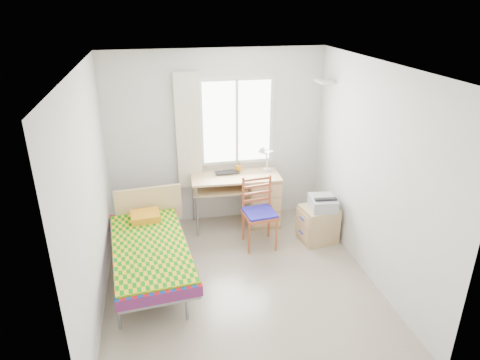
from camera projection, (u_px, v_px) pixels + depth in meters
name	position (u px, v px, depth m)	size (l,w,h in m)	color
floor	(240.00, 282.00, 5.26)	(3.50, 3.50, 0.00)	#BCAD93
ceiling	(241.00, 66.00, 4.24)	(3.50, 3.50, 0.00)	white
wall_back	(217.00, 139.00, 6.33)	(3.20, 3.20, 0.00)	silver
wall_left	(90.00, 198.00, 4.45)	(3.50, 3.50, 0.00)	silver
wall_right	(373.00, 175.00, 5.05)	(3.50, 3.50, 0.00)	silver
window	(237.00, 122.00, 6.26)	(1.10, 0.04, 1.30)	white
curtain	(188.00, 132.00, 6.13)	(0.35, 0.05, 1.70)	#F8F3CC
floating_shelf	(325.00, 81.00, 5.95)	(0.20, 0.32, 0.03)	white
bed	(150.00, 247.00, 5.26)	(1.06, 1.99, 0.83)	gray
desk	(258.00, 196.00, 6.51)	(1.33, 0.65, 0.81)	#E3A877
chair	(259.00, 208.00, 5.89)	(0.47, 0.47, 0.98)	#963E1D
cabinet	(318.00, 224.00, 6.08)	(0.54, 0.49, 0.52)	tan
printer	(323.00, 203.00, 5.93)	(0.38, 0.43, 0.17)	#9EA2A5
laptop	(228.00, 174.00, 6.31)	(0.37, 0.24, 0.03)	black
pen_cup	(238.00, 168.00, 6.41)	(0.08, 0.08, 0.10)	orange
task_lamp	(265.00, 157.00, 6.24)	(0.23, 0.33, 0.43)	white
book	(225.00, 191.00, 6.33)	(0.18, 0.24, 0.02)	gray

